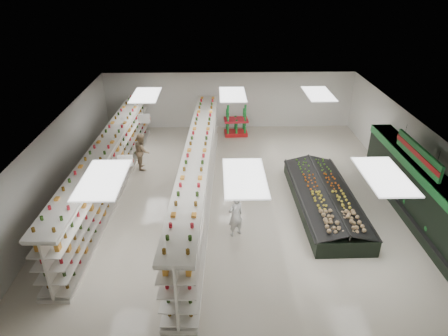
{
  "coord_description": "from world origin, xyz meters",
  "views": [
    {
      "loc": [
        -0.82,
        -13.9,
        8.58
      ],
      "look_at": [
        -0.48,
        0.53,
        1.13
      ],
      "focal_mm": 32.0,
      "sensor_mm": 36.0,
      "label": 1
    }
  ],
  "objects_px": {
    "gondola_left": "(109,169)",
    "soda_endcap": "(236,121)",
    "produce_island": "(324,198)",
    "gondola_center": "(198,177)",
    "shopper_background": "(142,151)",
    "shopper_main": "(236,215)"
  },
  "relations": [
    {
      "from": "produce_island",
      "to": "soda_endcap",
      "type": "relative_size",
      "value": 3.68
    },
    {
      "from": "gondola_left",
      "to": "produce_island",
      "type": "distance_m",
      "value": 8.76
    },
    {
      "from": "gondola_left",
      "to": "shopper_main",
      "type": "distance_m",
      "value": 5.99
    },
    {
      "from": "shopper_main",
      "to": "shopper_background",
      "type": "relative_size",
      "value": 0.95
    },
    {
      "from": "gondola_center",
      "to": "shopper_background",
      "type": "distance_m",
      "value": 3.98
    },
    {
      "from": "shopper_background",
      "to": "soda_endcap",
      "type": "bearing_deg",
      "value": -61.12
    },
    {
      "from": "gondola_center",
      "to": "shopper_main",
      "type": "relative_size",
      "value": 8.26
    },
    {
      "from": "gondola_left",
      "to": "produce_island",
      "type": "xyz_separation_m",
      "value": [
        8.6,
        -1.54,
        -0.59
      ]
    },
    {
      "from": "gondola_left",
      "to": "soda_endcap",
      "type": "xyz_separation_m",
      "value": [
        5.53,
        5.99,
        -0.2
      ]
    },
    {
      "from": "shopper_main",
      "to": "produce_island",
      "type": "bearing_deg",
      "value": 174.36
    },
    {
      "from": "soda_endcap",
      "to": "shopper_main",
      "type": "height_order",
      "value": "soda_endcap"
    },
    {
      "from": "gondola_left",
      "to": "shopper_background",
      "type": "bearing_deg",
      "value": 66.45
    },
    {
      "from": "soda_endcap",
      "to": "shopper_main",
      "type": "bearing_deg",
      "value": -92.98
    },
    {
      "from": "soda_endcap",
      "to": "shopper_background",
      "type": "height_order",
      "value": "shopper_background"
    },
    {
      "from": "gondola_center",
      "to": "shopper_background",
      "type": "xyz_separation_m",
      "value": [
        -2.7,
        2.91,
        -0.21
      ]
    },
    {
      "from": "produce_island",
      "to": "gondola_center",
      "type": "bearing_deg",
      "value": 171.72
    },
    {
      "from": "shopper_background",
      "to": "produce_island",
      "type": "bearing_deg",
      "value": -127.38
    },
    {
      "from": "soda_endcap",
      "to": "shopper_main",
      "type": "xyz_separation_m",
      "value": [
        -0.48,
        -9.19,
        0.0
      ]
    },
    {
      "from": "gondola_center",
      "to": "soda_endcap",
      "type": "distance_m",
      "value": 7.06
    },
    {
      "from": "gondola_center",
      "to": "gondola_left",
      "type": "bearing_deg",
      "value": 170.13
    },
    {
      "from": "gondola_center",
      "to": "soda_endcap",
      "type": "height_order",
      "value": "gondola_center"
    },
    {
      "from": "gondola_center",
      "to": "shopper_main",
      "type": "xyz_separation_m",
      "value": [
        1.35,
        -2.37,
        -0.25
      ]
    }
  ]
}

